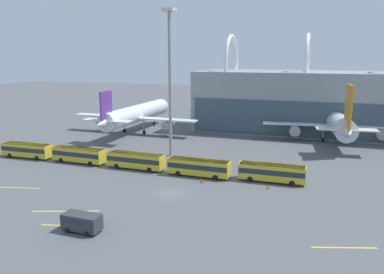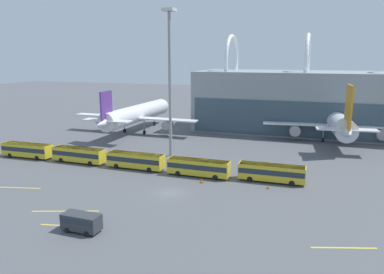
# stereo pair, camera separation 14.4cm
# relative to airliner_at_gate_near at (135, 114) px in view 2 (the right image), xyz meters

# --- Properties ---
(ground_plane) EXTENTS (440.00, 440.00, 0.00)m
(ground_plane) POSITION_rel_airliner_at_gate_near_xyz_m (27.91, -41.96, -5.39)
(ground_plane) COLOR #515459
(airliner_at_gate_near) EXTENTS (37.76, 39.39, 13.24)m
(airliner_at_gate_near) POSITION_rel_airliner_at_gate_near_xyz_m (0.00, 0.00, 0.00)
(airliner_at_gate_near) COLOR silver
(airliner_at_gate_near) RESTS_ON ground_plane
(airliner_at_gate_far) EXTENTS (37.19, 36.48, 15.62)m
(airliner_at_gate_far) POSITION_rel_airliner_at_gate_near_xyz_m (54.27, 6.60, -0.16)
(airliner_at_gate_far) COLOR silver
(airliner_at_gate_far) RESTS_ON ground_plane
(shuttle_bus_0) EXTENTS (11.62, 3.07, 3.08)m
(shuttle_bus_0) POSITION_rel_airliner_at_gate_near_xyz_m (-9.82, -31.91, -3.57)
(shuttle_bus_0) COLOR gold
(shuttle_bus_0) RESTS_ON ground_plane
(shuttle_bus_1) EXTENTS (11.62, 3.09, 3.08)m
(shuttle_bus_1) POSITION_rel_airliner_at_gate_near_xyz_m (3.30, -31.58, -3.57)
(shuttle_bus_1) COLOR gold
(shuttle_bus_1) RESTS_ON ground_plane
(shuttle_bus_2) EXTENTS (11.60, 3.01, 3.08)m
(shuttle_bus_2) POSITION_rel_airliner_at_gate_near_xyz_m (16.43, -31.65, -3.57)
(shuttle_bus_2) COLOR gold
(shuttle_bus_2) RESTS_ON ground_plane
(shuttle_bus_3) EXTENTS (11.58, 2.95, 3.08)m
(shuttle_bus_3) POSITION_rel_airliner_at_gate_near_xyz_m (29.55, -32.04, -3.57)
(shuttle_bus_3) COLOR gold
(shuttle_bus_3) RESTS_ON ground_plane
(shuttle_bus_4) EXTENTS (11.60, 3.02, 3.08)m
(shuttle_bus_4) POSITION_rel_airliner_at_gate_near_xyz_m (42.68, -30.91, -3.57)
(shuttle_bus_4) COLOR gold
(shuttle_bus_4) RESTS_ON ground_plane
(service_van_foreground) EXTENTS (4.97, 2.28, 2.31)m
(service_van_foreground) POSITION_rel_airliner_at_gate_near_xyz_m (22.55, -58.08, -4.03)
(service_van_foreground) COLOR #2D3338
(service_van_foreground) RESTS_ON ground_plane
(floodlight_mast) EXTENTS (2.50, 2.50, 31.29)m
(floodlight_mast) POSITION_rel_airliner_at_gate_near_xyz_m (19.33, -20.54, 13.43)
(floodlight_mast) COLOR gray
(floodlight_mast) RESTS_ON ground_plane
(lane_stripe_0) EXTENTS (8.27, 2.14, 0.01)m
(lane_stripe_0) POSITION_rel_airliner_at_gate_near_xyz_m (20.37, -57.26, -5.39)
(lane_stripe_0) COLOR yellow
(lane_stripe_0) RESTS_ON ground_plane
(lane_stripe_1) EXTENTS (7.32, 2.54, 0.01)m
(lane_stripe_1) POSITION_rel_airliner_at_gate_near_xyz_m (53.68, -51.76, -5.39)
(lane_stripe_1) COLOR yellow
(lane_stripe_1) RESTS_ON ground_plane
(lane_stripe_2) EXTENTS (9.30, 2.54, 0.01)m
(lane_stripe_2) POSITION_rel_airliner_at_gate_near_xyz_m (2.00, -48.19, -5.39)
(lane_stripe_2) COLOR yellow
(lane_stripe_2) RESTS_ON ground_plane
(lane_stripe_3) EXTENTS (6.92, 0.90, 0.01)m
(lane_stripe_3) POSITION_rel_airliner_at_gate_near_xyz_m (43.99, -27.03, -5.39)
(lane_stripe_3) COLOR yellow
(lane_stripe_3) RESTS_ON ground_plane
(lane_stripe_4) EXTENTS (9.10, 3.47, 0.01)m
(lane_stripe_4) POSITION_rel_airliner_at_gate_near_xyz_m (16.55, -53.54, -5.39)
(lane_stripe_4) COLOR yellow
(lane_stripe_4) RESTS_ON ground_plane
(traffic_cone_0) EXTENTS (0.47, 0.47, 0.69)m
(traffic_cone_0) POSITION_rel_airliner_at_gate_near_xyz_m (42.62, -34.71, -5.05)
(traffic_cone_0) COLOR black
(traffic_cone_0) RESTS_ON ground_plane
(traffic_cone_1) EXTENTS (0.63, 0.63, 0.81)m
(traffic_cone_1) POSITION_rel_airliner_at_gate_near_xyz_m (31.24, -35.44, -4.99)
(traffic_cone_1) COLOR black
(traffic_cone_1) RESTS_ON ground_plane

